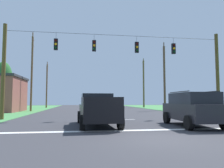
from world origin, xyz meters
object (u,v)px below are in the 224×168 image
Objects in this scene: distant_car_crossing_white at (186,105)px; utility_pole_mid_left at (32,71)px; utility_pole_mid_right at (164,76)px; utility_pole_far_left at (47,85)px; pickup_truck at (97,110)px; tree_roadside_far_right at (3,78)px; utility_pole_far_right at (144,83)px; overhead_signal_span at (118,68)px; suv_black at (192,108)px.

distant_car_crossing_white is 22.42m from utility_pole_mid_left.
utility_pole_mid_right is 1.15× the size of utility_pole_far_left.
pickup_truck is 21.15m from distant_car_crossing_white.
utility_pole_far_right is at bearing 23.64° from tree_roadside_far_right.
overhead_signal_span is 1.78× the size of utility_pole_mid_right.
pickup_truck is 1.23× the size of distant_car_crossing_white.
utility_pole_far_right is (6.61, 31.81, 4.03)m from suv_black.
distant_car_crossing_white is at bearing -8.76° from tree_roadside_far_right.
utility_pole_far_left is (-21.81, 15.19, 3.76)m from distant_car_crossing_white.
utility_pole_far_left is 12.01m from tree_roadside_far_right.
overhead_signal_span is 3.88× the size of suv_black.
utility_pole_far_right is (-1.79, 14.79, 4.31)m from distant_car_crossing_white.
utility_pole_mid_right is at bearing -32.46° from utility_pole_far_left.
pickup_truck is 32.27m from utility_pole_far_left.
utility_pole_mid_right is 24.28m from tree_roadside_far_right.
utility_pole_mid_right is at bearing -91.34° from utility_pole_far_right.
distant_car_crossing_white is at bearing 42.78° from overhead_signal_span.
utility_pole_far_right reaches higher than tree_roadside_far_right.
distant_car_crossing_white is 26.85m from utility_pole_far_left.
utility_pole_far_right is at bearing 78.26° from suv_black.
tree_roadside_far_right reaches higher than pickup_truck.
tree_roadside_far_right reaches higher than distant_car_crossing_white.
utility_pole_far_right reaches higher than suv_black.
utility_pole_mid_left is at bearing 113.80° from pickup_truck.
suv_black reaches higher than distant_car_crossing_white.
distant_car_crossing_white is 26.91m from tree_roadside_far_right.
utility_pole_far_right reaches higher than pickup_truck.
utility_pole_mid_right is at bearing 57.35° from pickup_truck.
tree_roadside_far_right is (-14.50, 14.98, 0.44)m from overhead_signal_span.
distant_car_crossing_white is at bearing -34.85° from utility_pole_far_left.
suv_black is (5.55, -1.13, 0.09)m from pickup_truck.
utility_pole_far_left is (-10.01, 26.12, 0.23)m from overhead_signal_span.
utility_pole_mid_left is (-21.82, 1.94, 4.80)m from distant_car_crossing_white.
utility_pole_mid_left is at bearing 174.91° from distant_car_crossing_white.
utility_pole_far_left is (-19.74, 12.56, -0.70)m from utility_pole_mid_right.
distant_car_crossing_white is at bearing -51.80° from utility_pole_mid_right.
suv_black is 35.08m from utility_pole_far_left.
pickup_truck is at bearing -66.20° from utility_pole_mid_left.
overhead_signal_span is at bearing -52.12° from utility_pole_mid_left.
utility_pole_far_right is 1.46× the size of tree_roadside_far_right.
pickup_truck is 0.51× the size of utility_pole_mid_right.
overhead_signal_span is at bearing -69.03° from utility_pole_far_left.
utility_pole_far_right is at bearing 68.71° from overhead_signal_span.
overhead_signal_span is 1.71× the size of utility_pole_mid_left.
utility_pole_mid_left is at bearing -178.01° from utility_pole_mid_right.
utility_pole_mid_left is at bearing -147.34° from utility_pole_far_right.
utility_pole_far_left is (-7.87, 31.09, 3.58)m from pickup_truck.
utility_pole_far_right is (12.16, 30.69, 4.13)m from pickup_truck.
utility_pole_far_left is at bearing 145.15° from distant_car_crossing_white.
utility_pole_far_left is at bearing 110.97° from overhead_signal_span.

